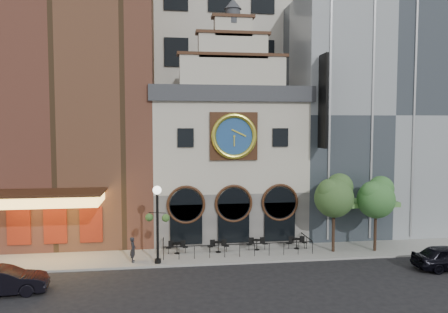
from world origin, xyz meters
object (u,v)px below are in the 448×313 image
pedestrian (133,249)px  lamppost (157,216)px  bistro_0 (177,247)px  bistro_3 (297,243)px  bistro_2 (257,244)px  tree_right (376,196)px  car_left (3,281)px  tree_left (334,195)px  bistro_1 (218,246)px

pedestrian → lamppost: 2.95m
bistro_0 → pedestrian: (-3.00, -1.52, 0.38)m
bistro_3 → pedestrian: (-11.90, -1.54, 0.38)m
bistro_2 → pedestrian: 9.05m
bistro_3 → lamppost: 10.80m
bistro_0 → tree_right: 14.99m
tree_right → car_left: bearing=-168.8°
bistro_0 → tree_right: tree_right is taller
car_left → tree_right: tree_right is taller
bistro_3 → tree_right: size_ratio=0.29×
tree_left → tree_right: size_ratio=1.04×
lamppost → bistro_0: bearing=73.6°
pedestrian → tree_right: bearing=-92.1°
bistro_1 → tree_left: size_ratio=0.28×
car_left → bistro_0: bearing=-64.8°
bistro_0 → car_left: (-9.75, -6.00, 0.16)m
bistro_0 → tree_left: bearing=-4.8°
bistro_2 → bistro_3: (3.01, -0.09, 0.00)m
lamppost → tree_left: size_ratio=0.91×
bistro_1 → tree_left: bearing=-5.8°
bistro_2 → tree_left: tree_left is taller
bistro_1 → tree_right: tree_right is taller
bistro_0 → pedestrian: 3.38m
bistro_1 → bistro_2: same height
bistro_0 → bistro_2: same height
bistro_3 → lamppost: size_ratio=0.30×
bistro_0 → lamppost: 3.68m
lamppost → car_left: bearing=-137.8°
car_left → pedestrian: size_ratio=2.77×
bistro_2 → tree_right: bearing=-8.7°
pedestrian → tree_right: tree_right is taller
bistro_0 → bistro_3: 8.90m
pedestrian → tree_right: size_ratio=0.31×
bistro_2 → car_left: size_ratio=0.34×
pedestrian → tree_left: (14.40, 0.56, 3.33)m
bistro_2 → car_left: (-15.64, -6.12, 0.16)m
car_left → bistro_2: bearing=-75.0°
tree_right → bistro_0: bearing=175.3°
tree_left → tree_right: (3.11, -0.25, -0.16)m
car_left → lamppost: 9.66m
lamppost → tree_left: (12.73, 1.07, 0.96)m
bistro_1 → lamppost: lamppost is taller
pedestrian → lamppost: lamppost is taller
bistro_2 → tree_left: (5.51, -1.07, 3.72)m
tree_left → tree_right: 3.13m
pedestrian → bistro_3: bearing=-85.7°
bistro_2 → bistro_3: same height
bistro_3 → tree_right: 6.76m
bistro_1 → lamppost: 5.48m
bistro_1 → pedestrian: (-5.98, -1.42, 0.38)m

